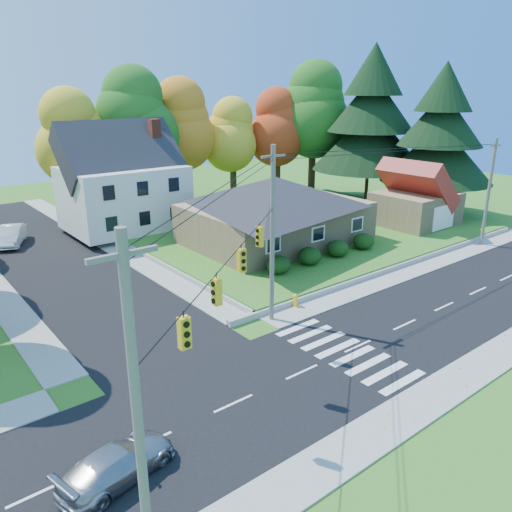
{
  "coord_description": "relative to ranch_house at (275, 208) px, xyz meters",
  "views": [
    {
      "loc": [
        -18.5,
        -14.76,
        12.72
      ],
      "look_at": [
        -0.42,
        8.0,
        2.95
      ],
      "focal_mm": 35.0,
      "sensor_mm": 36.0,
      "label": 1
    }
  ],
  "objects": [
    {
      "name": "road_main",
      "position": [
        -8.0,
        -16.0,
        -3.26
      ],
      "size": [
        90.0,
        8.0,
        0.02
      ],
      "primitive_type": "cube",
      "color": "black",
      "rests_on": "ground"
    },
    {
      "name": "sidewalk_south",
      "position": [
        -8.0,
        -21.0,
        -3.23
      ],
      "size": [
        90.0,
        2.0,
        0.08
      ],
      "primitive_type": "cube",
      "color": "#9C9A90",
      "rests_on": "ground"
    },
    {
      "name": "conifer_east_b",
      "position": [
        20.0,
        -2.0,
        5.01
      ],
      "size": [
        11.2,
        11.2,
        14.84
      ],
      "color": "#3F2A19",
      "rests_on": "lawn"
    },
    {
      "name": "ranch_house",
      "position": [
        0.0,
        0.0,
        0.0
      ],
      "size": [
        14.6,
        10.6,
        5.4
      ],
      "color": "tan",
      "rests_on": "lawn"
    },
    {
      "name": "lawn",
      "position": [
        5.0,
        5.0,
        -3.02
      ],
      "size": [
        30.0,
        30.0,
        0.5
      ],
      "primitive_type": "cube",
      "color": "#3D7923",
      "rests_on": "ground"
    },
    {
      "name": "road_cross",
      "position": [
        -16.0,
        10.0,
        -3.25
      ],
      "size": [
        8.0,
        44.0,
        0.02
      ],
      "primitive_type": "cube",
      "color": "black",
      "rests_on": "ground"
    },
    {
      "name": "sidewalk_north",
      "position": [
        -8.0,
        -11.0,
        -3.23
      ],
      "size": [
        90.0,
        2.0,
        0.08
      ],
      "primitive_type": "cube",
      "color": "#9C9A90",
      "rests_on": "ground"
    },
    {
      "name": "conifer_east_a",
      "position": [
        19.0,
        6.0,
        6.12
      ],
      "size": [
        12.8,
        12.8,
        16.96
      ],
      "color": "#3F2A19",
      "rests_on": "lawn"
    },
    {
      "name": "tree_lot_4",
      "position": [
        14.0,
        16.0,
        5.04
      ],
      "size": [
        6.72,
        6.72,
        12.51
      ],
      "color": "#3F2A19",
      "rests_on": "lawn"
    },
    {
      "name": "traffic_infrastructure",
      "position": [
        -8.15,
        -14.65,
        1.88
      ],
      "size": [
        38.1,
        10.66,
        10.0
      ],
      "color": "#666059",
      "rests_on": "ground"
    },
    {
      "name": "fire_hydrant",
      "position": [
        -7.21,
        -10.34,
        -2.84
      ],
      "size": [
        0.51,
        0.39,
        0.89
      ],
      "color": "yellow",
      "rests_on": "ground"
    },
    {
      "name": "white_car",
      "position": [
        -17.46,
        14.26,
        -2.43
      ],
      "size": [
        3.58,
        5.19,
        1.62
      ],
      "primitive_type": "imported",
      "rotation": [
        0.0,
        0.0,
        -0.42
      ],
      "color": "silver",
      "rests_on": "road_cross"
    },
    {
      "name": "tree_lot_3",
      "position": [
        8.0,
        17.0,
        4.39
      ],
      "size": [
        6.16,
        6.16,
        11.47
      ],
      "color": "#3F2A19",
      "rests_on": "lawn"
    },
    {
      "name": "ground",
      "position": [
        -8.0,
        -16.0,
        -3.27
      ],
      "size": [
        120.0,
        120.0,
        0.0
      ],
      "primitive_type": "plane",
      "color": "#3D7923"
    },
    {
      "name": "tree_lot_0",
      "position": [
        -10.0,
        18.0,
        5.04
      ],
      "size": [
        6.72,
        6.72,
        12.51
      ],
      "color": "#3F2A19",
      "rests_on": "lawn"
    },
    {
      "name": "colonial_house",
      "position": [
        -7.96,
        12.0,
        1.32
      ],
      "size": [
        10.4,
        8.4,
        9.6
      ],
      "color": "silver",
      "rests_on": "lawn"
    },
    {
      "name": "silver_sedan",
      "position": [
        -21.61,
        -17.02,
        -2.63
      ],
      "size": [
        4.54,
        2.65,
        1.24
      ],
      "primitive_type": "imported",
      "rotation": [
        0.0,
        0.0,
        1.8
      ],
      "color": "#A7A7A9",
      "rests_on": "road_main"
    },
    {
      "name": "tree_lot_1",
      "position": [
        -4.0,
        17.0,
        6.35
      ],
      "size": [
        7.84,
        7.84,
        14.6
      ],
      "color": "#3F2A19",
      "rests_on": "lawn"
    },
    {
      "name": "tree_lot_5",
      "position": [
        18.0,
        14.0,
        7.0
      ],
      "size": [
        8.4,
        8.4,
        15.64
      ],
      "color": "#3F2A19",
      "rests_on": "lawn"
    },
    {
      "name": "hedge_row",
      "position": [
        -0.5,
        -6.2,
        -2.13
      ],
      "size": [
        10.7,
        1.7,
        1.27
      ],
      "color": "#163A10",
      "rests_on": "lawn"
    },
    {
      "name": "tree_lot_2",
      "position": [
        2.0,
        18.0,
        5.7
      ],
      "size": [
        7.28,
        7.28,
        13.56
      ],
      "color": "#3F2A19",
      "rests_on": "lawn"
    },
    {
      "name": "garage",
      "position": [
        14.0,
        -4.01,
        -0.42
      ],
      "size": [
        7.3,
        6.3,
        4.6
      ],
      "color": "tan",
      "rests_on": "lawn"
    }
  ]
}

